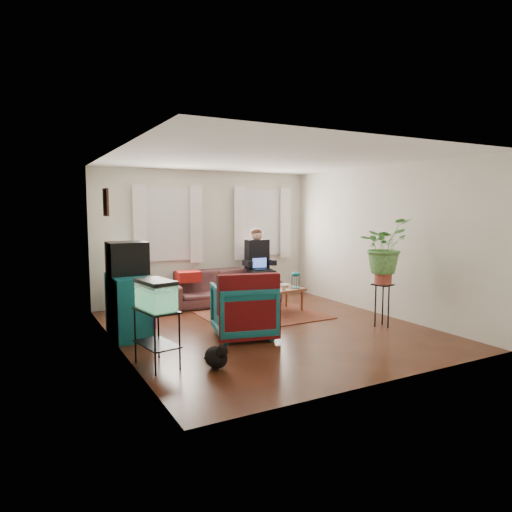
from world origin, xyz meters
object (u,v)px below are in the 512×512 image
sofa (221,282)px  side_table (127,293)px  aquarium_stand (157,338)px  coffee_table (275,301)px  plant_stand (382,305)px  dresser (129,305)px  armchair (243,308)px

sofa → side_table: (-1.76, 0.23, -0.11)m
aquarium_stand → coffee_table: 3.18m
sofa → plant_stand: (1.55, -2.78, -0.10)m
plant_stand → sofa: bearing=119.1°
plant_stand → coffee_table: bearing=121.5°
dresser → armchair: (1.45, -0.85, -0.02)m
armchair → plant_stand: (2.19, -0.52, -0.09)m
side_table → armchair: (1.11, -2.49, 0.10)m
side_table → aquarium_stand: 3.15m
armchair → coffee_table: size_ratio=0.83×
dresser → aquarium_stand: bearing=-90.1°
coffee_table → plant_stand: (1.00, -1.63, 0.13)m
side_table → sofa: bearing=-7.5°
aquarium_stand → coffee_table: size_ratio=0.66×
side_table → plant_stand: bearing=-42.4°
coffee_table → plant_stand: bearing=-67.8°
armchair → side_table: bearing=-52.5°
sofa → coffee_table: bearing=-58.7°
sofa → dresser: bearing=-140.3°
dresser → aquarium_stand: size_ratio=1.45×
sofa → plant_stand: size_ratio=3.30×
armchair → plant_stand: bearing=180.0°
sofa → dresser: dresser is taller
side_table → plant_stand: size_ratio=0.97×
coffee_table → armchair: bearing=-146.6°
plant_stand → armchair: bearing=166.6°
dresser → plant_stand: 3.90m
sofa → plant_stand: 3.18m
side_table → dresser: size_ratio=0.66×
sofa → armchair: bearing=-100.0°
side_table → aquarium_stand: aquarium_stand is taller
armchair → dresser: bearing=-17.0°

